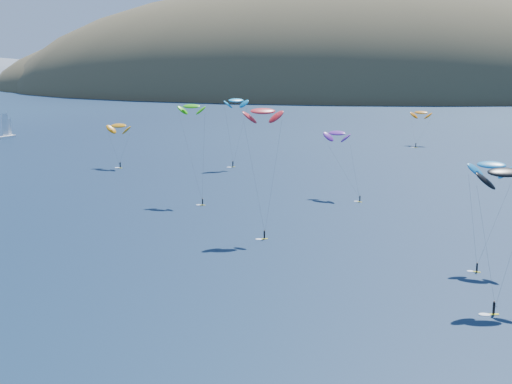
{
  "coord_description": "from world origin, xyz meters",
  "views": [
    {
      "loc": [
        34.84,
        -66.89,
        39.74
      ],
      "look_at": [
        13.95,
        80.0,
        9.0
      ],
      "focal_mm": 50.0,
      "sensor_mm": 36.0,
      "label": 1
    }
  ],
  "objects": [
    {
      "name": "kitesurfer_4",
      "position": [
        -4.83,
        165.4,
        21.69
      ],
      "size": [
        9.0,
        7.76,
        24.07
      ],
      "rotation": [
        0.0,
        0.0,
        0.58
      ],
      "color": "yellow",
      "rests_on": "ground"
    },
    {
      "name": "kitesurfer_11",
      "position": [
        60.4,
        227.9,
        12.84
      ],
      "size": [
        9.13,
        14.16,
        15.2
      ],
      "rotation": [
        0.0,
        0.0,
        -0.31
      ],
      "color": "yellow",
      "rests_on": "ground"
    },
    {
      "name": "kitesurfer_5",
      "position": [
        59.21,
        65.23,
        18.35
      ],
      "size": [
        8.56,
        9.59,
        20.59
      ],
      "rotation": [
        0.0,
        0.0,
        -0.26
      ],
      "color": "yellow",
      "rests_on": "ground"
    },
    {
      "name": "island",
      "position": [
        39.4,
        562.36,
        -10.74
      ],
      "size": [
        730.0,
        300.0,
        210.0
      ],
      "color": "#3D3526",
      "rests_on": "ground"
    },
    {
      "name": "kitesurfer_9",
      "position": [
        15.1,
        82.32,
        25.93
      ],
      "size": [
        9.14,
        10.76,
        28.32
      ],
      "rotation": [
        0.0,
        0.0,
        0.36
      ],
      "color": "yellow",
      "rests_on": "ground"
    },
    {
      "name": "kitesurfer_6",
      "position": [
        29.65,
        123.7,
        16.55
      ],
      "size": [
        11.43,
        13.44,
        18.74
      ],
      "rotation": [
        0.0,
        0.0,
        -0.5
      ],
      "color": "yellow",
      "rests_on": "ground"
    },
    {
      "name": "kitesurfer_3",
      "position": [
        -7.55,
        113.17,
        24.1
      ],
      "size": [
        8.64,
        10.5,
        26.14
      ],
      "rotation": [
        0.0,
        0.0,
        -0.05
      ],
      "color": "yellow",
      "rests_on": "ground"
    },
    {
      "name": "sailboat",
      "position": [
        -115.85,
        223.01,
        0.97
      ],
      "size": [
        10.02,
        9.13,
        11.95
      ],
      "rotation": [
        0.0,
        0.0,
        -0.36
      ],
      "color": "white",
      "rests_on": "ground"
    },
    {
      "name": "kitesurfer_7",
      "position": [
        58.04,
        47.15,
        20.1
      ],
      "size": [
        9.41,
        12.34,
        22.61
      ],
      "rotation": [
        0.0,
        0.0,
        0.19
      ],
      "color": "yellow",
      "rests_on": "ground"
    },
    {
      "name": "kitesurfer_1",
      "position": [
        -43.17,
        159.1,
        13.49
      ],
      "size": [
        9.86,
        7.9,
        16.04
      ],
      "rotation": [
        0.0,
        0.0,
        -0.32
      ],
      "color": "yellow",
      "rests_on": "ground"
    }
  ]
}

